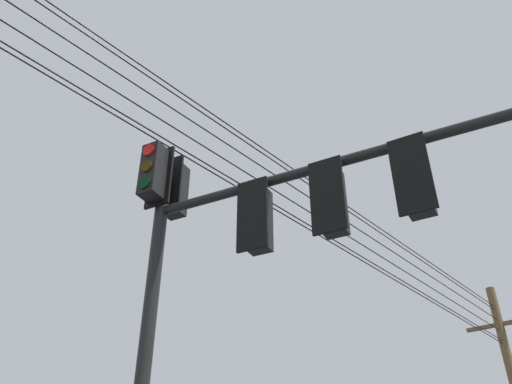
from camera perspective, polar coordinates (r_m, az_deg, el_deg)
name	(u,v)px	position (r m, az deg, el deg)	size (l,w,h in m)	color
signal_mast_assembly	(230,245)	(6.97, -2.86, -5.86)	(2.27, 4.97, 6.95)	black
overhead_wire_span	(100,71)	(8.54, -16.68, 12.54)	(25.19, 18.38, 1.85)	black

